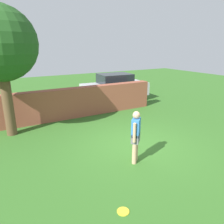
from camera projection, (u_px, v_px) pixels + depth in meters
name	position (u px, v px, depth m)	size (l,w,h in m)	color
ground_plane	(136.00, 145.00, 7.71)	(40.00, 40.00, 0.00)	#336623
brick_wall	(60.00, 105.00, 10.25)	(10.16, 0.50, 1.47)	brown
person	(136.00, 135.00, 6.38)	(0.41, 0.41, 1.62)	tan
car	(115.00, 87.00, 13.78)	(4.30, 2.13, 1.72)	#B7B7BC
frisbee_yellow	(123.00, 211.00, 4.64)	(0.27, 0.27, 0.02)	yellow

